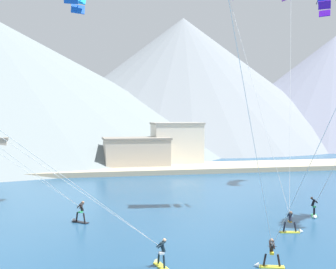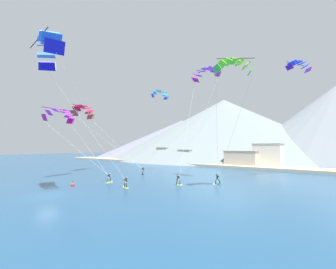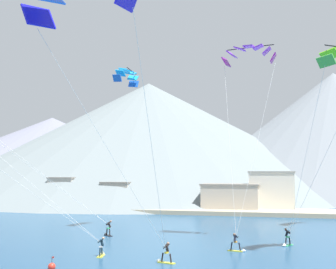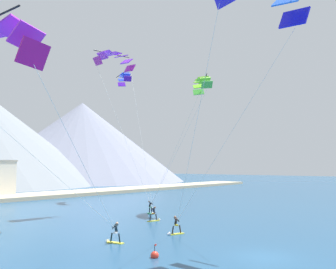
# 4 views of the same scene
# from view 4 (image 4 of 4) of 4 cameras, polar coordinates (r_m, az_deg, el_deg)

# --- Properties ---
(ground_plane) EXTENTS (400.00, 400.00, 0.00)m
(ground_plane) POSITION_cam_4_polar(r_m,az_deg,el_deg) (27.49, 14.45, -17.65)
(ground_plane) COLOR navy
(kitesurfer_near_lead) EXTENTS (0.73, 1.78, 1.73)m
(kitesurfer_near_lead) POSITION_cam_4_polar(r_m,az_deg,el_deg) (31.54, -8.33, -15.12)
(kitesurfer_near_lead) COLOR yellow
(kitesurfer_near_lead) RESTS_ON ground
(kitesurfer_near_trail) EXTENTS (1.78, 0.94, 1.70)m
(kitesurfer_near_trail) POSITION_cam_4_polar(r_m,az_deg,el_deg) (34.84, 0.96, -14.19)
(kitesurfer_near_trail) COLOR yellow
(kitesurfer_near_trail) RESTS_ON ground
(kitesurfer_mid_center) EXTENTS (1.79, 0.80, 1.73)m
(kitesurfer_mid_center) POSITION_cam_4_polar(r_m,az_deg,el_deg) (42.95, -1.98, -12.36)
(kitesurfer_mid_center) COLOR yellow
(kitesurfer_mid_center) RESTS_ON ground
(kitesurfer_far_left) EXTENTS (1.12, 1.74, 1.76)m
(kitesurfer_far_left) POSITION_cam_4_polar(r_m,az_deg,el_deg) (49.03, -2.60, -11.39)
(kitesurfer_far_left) COLOR #33B266
(kitesurfer_far_left) RESTS_ON ground
(parafoil_kite_mid_center) EXTENTS (5.94, 8.67, 19.68)m
(parafoil_kite_mid_center) POSITION_cam_4_polar(r_m,az_deg,el_deg) (50.30, -8.09, 11.27)
(parafoil_kite_mid_center) COLOR #8B188E
(parafoil_kite_far_left) EXTENTS (7.38, 7.10, 16.74)m
(parafoil_kite_far_left) POSITION_cam_4_polar(r_m,az_deg,el_deg) (51.22, 5.10, 7.66)
(parafoil_kite_far_left) COLOR green
(parafoil_kite_distant_low_drift) EXTENTS (3.92, 5.29, 1.89)m
(parafoil_kite_distant_low_drift) POSITION_cam_4_polar(r_m,az_deg,el_deg) (68.15, -6.72, 8.60)
(parafoil_kite_distant_low_drift) COLOR #5114A6
(race_marker_buoy) EXTENTS (0.56, 0.56, 1.02)m
(race_marker_buoy) POSITION_cam_4_polar(r_m,az_deg,el_deg) (26.53, -2.05, -17.93)
(race_marker_buoy) COLOR red
(race_marker_buoy) RESTS_ON ground
(mountain_peak_west_ridge) EXTENTS (81.70, 81.70, 31.46)m
(mountain_peak_west_ridge) POSITION_cam_4_polar(r_m,az_deg,el_deg) (153.82, -13.01, -1.06)
(mountain_peak_west_ridge) COLOR slate
(mountain_peak_west_ridge) RESTS_ON ground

